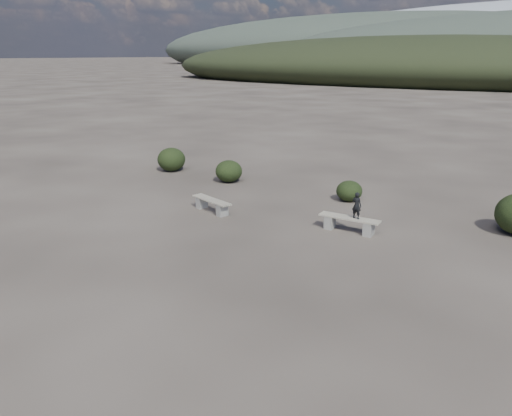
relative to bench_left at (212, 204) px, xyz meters
The scene contains 7 objects.
ground 6.02m from the bench_left, 59.11° to the right, with size 1200.00×1200.00×0.00m, color #332C27.
bench_left is the anchor object (origin of this frame).
bench_right 4.95m from the bench_left, ahead, with size 1.95×0.52×0.48m.
seated_person 5.20m from the bench_left, ahead, with size 0.31×0.20×0.84m, color black.
shrub_a 4.35m from the bench_left, 119.53° to the left, with size 1.17×1.17×0.95m, color black.
shrub_c 5.28m from the bench_left, 49.55° to the left, with size 0.98×0.98×0.79m, color black.
shrub_f 6.91m from the bench_left, 145.48° to the left, with size 1.32×1.32×1.11m, color black.
Camera 1 is at (7.79, -7.82, 5.37)m, focal length 35.00 mm.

